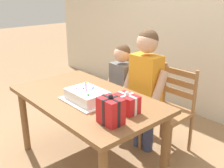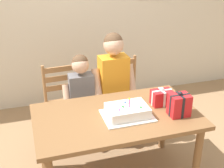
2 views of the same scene
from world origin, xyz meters
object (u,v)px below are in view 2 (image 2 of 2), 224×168
Objects in this scene: child_older at (114,79)px; gift_box_red_large at (162,97)px; child_younger at (82,94)px; birthday_cake at (127,112)px; dining_table at (117,124)px; chair_right at (124,97)px; chair_left at (65,105)px; gift_box_beside_cake at (179,105)px.

gift_box_red_large is at bearing -61.63° from child_older.
child_younger is (-0.36, 0.00, -0.12)m from child_older.
child_younger reaches higher than gift_box_red_large.
child_older reaches higher than birthday_cake.
birthday_cake is 0.39× the size of child_younger.
dining_table is 0.50m from gift_box_red_large.
chair_right is (0.27, 0.87, -0.32)m from birthday_cake.
child_younger is (0.16, -0.19, 0.21)m from chair_left.
dining_table is at bearing -66.32° from chair_left.
child_older is (-0.19, -0.19, 0.33)m from chair_right.
dining_table is 0.90m from chair_left.
gift_box_red_large reaches higher than dining_table.
gift_box_red_large is 0.22× the size of chair_right.
birthday_cake reaches higher than dining_table.
chair_left and chair_right have the same top height.
child_older reaches higher than gift_box_red_large.
child_older is at bearing 75.16° from dining_table.
chair_right is (0.35, 0.81, -0.17)m from dining_table.
gift_box_beside_cake reaches higher than birthday_cake.
birthday_cake is 1.02m from chair_left.
child_younger is at bearing 179.93° from child_older.
dining_table is at bearing -104.84° from child_older.
chair_left is at bearing 137.79° from gift_box_red_large.
birthday_cake is 0.48× the size of chair_right.
birthday_cake is (0.08, -0.05, 0.15)m from dining_table.
dining_table is 1.33× the size of child_younger.
gift_box_beside_cake is (0.53, -0.17, 0.20)m from dining_table.
gift_box_red_large is 0.85× the size of gift_box_beside_cake.
chair_left is at bearing -179.99° from chair_right.
gift_box_red_large is 0.15× the size of child_older.
child_younger reaches higher than birthday_cake.
child_older reaches higher than child_younger.
chair_left is (-0.44, 0.87, -0.32)m from birthday_cake.
chair_right is 0.61m from child_younger.
birthday_cake is 0.69m from child_older.
birthday_cake is 0.47m from gift_box_beside_cake.
child_younger reaches higher than dining_table.
dining_table is 1.61× the size of chair_left.
child_older is at bearing 114.76° from gift_box_beside_cake.
birthday_cake is 0.33× the size of child_older.
birthday_cake is at bearing -97.00° from child_older.
child_younger is at bearing -161.20° from chair_right.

